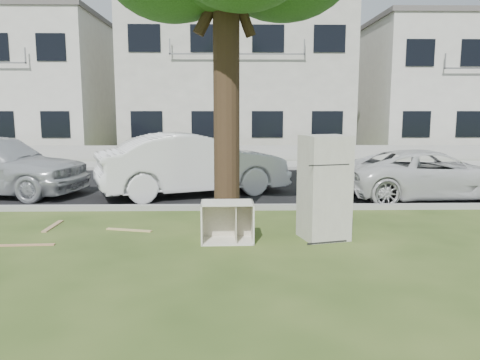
{
  "coord_description": "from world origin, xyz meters",
  "views": [
    {
      "loc": [
        -0.33,
        -7.99,
        2.26
      ],
      "look_at": [
        -0.15,
        0.6,
        0.97
      ],
      "focal_mm": 35.0,
      "sensor_mm": 36.0,
      "label": 1
    }
  ],
  "objects_px": {
    "cabinet": "(227,222)",
    "car_center": "(193,164)",
    "fridge": "(324,187)",
    "car_right": "(430,175)"
  },
  "relations": [
    {
      "from": "cabinet",
      "to": "car_center",
      "type": "bearing_deg",
      "value": 100.32
    },
    {
      "from": "car_right",
      "to": "car_center",
      "type": "bearing_deg",
      "value": 77.96
    },
    {
      "from": "car_right",
      "to": "cabinet",
      "type": "bearing_deg",
      "value": 121.31
    },
    {
      "from": "cabinet",
      "to": "fridge",
      "type": "bearing_deg",
      "value": 5.28
    },
    {
      "from": "cabinet",
      "to": "car_center",
      "type": "relative_size",
      "value": 0.18
    },
    {
      "from": "cabinet",
      "to": "car_right",
      "type": "height_order",
      "value": "car_right"
    },
    {
      "from": "fridge",
      "to": "car_center",
      "type": "relative_size",
      "value": 0.36
    },
    {
      "from": "cabinet",
      "to": "car_right",
      "type": "distance_m",
      "value": 6.42
    },
    {
      "from": "fridge",
      "to": "car_right",
      "type": "bearing_deg",
      "value": 31.96
    },
    {
      "from": "fridge",
      "to": "car_center",
      "type": "bearing_deg",
      "value": 106.5
    }
  ]
}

